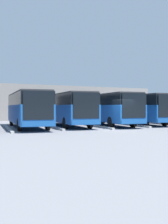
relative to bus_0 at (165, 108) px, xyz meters
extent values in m
plane|color=gray|center=(10.15, 5.26, -1.77)|extent=(600.00, 600.00, 0.00)
cube|color=#19519E|center=(0.00, -0.02, -0.52)|extent=(3.96, 11.47, 1.60)
cube|color=black|center=(0.00, -0.02, 0.78)|extent=(3.90, 11.30, 0.98)
cube|color=#333338|center=(0.00, -0.02, 1.33)|extent=(3.80, 11.01, 0.12)
cylinder|color=black|center=(-1.56, -3.33, -1.26)|extent=(0.43, 1.05, 1.02)
cylinder|color=black|center=(0.64, -3.62, -1.26)|extent=(0.43, 1.05, 1.02)
cube|color=#B2B2AD|center=(2.03, 1.67, -1.69)|extent=(1.15, 6.97, 0.15)
cube|color=#19519E|center=(4.06, -0.05, -0.52)|extent=(3.96, 11.47, 1.60)
cube|color=black|center=(4.06, -0.05, 0.78)|extent=(3.90, 11.30, 0.98)
cube|color=#333338|center=(4.06, -0.05, 1.33)|extent=(3.80, 11.01, 0.12)
cylinder|color=black|center=(3.41, 3.54, -1.26)|extent=(0.43, 1.05, 1.02)
cylinder|color=black|center=(5.61, 3.26, -1.26)|extent=(0.43, 1.05, 1.02)
cylinder|color=black|center=(2.50, -3.37, -1.26)|extent=(0.43, 1.05, 1.02)
cylinder|color=black|center=(4.70, -3.65, -1.26)|extent=(0.43, 1.05, 1.02)
cube|color=#B2B2AD|center=(6.09, 1.63, -1.69)|extent=(1.15, 6.97, 0.15)
cube|color=#19519E|center=(8.12, 0.18, -0.52)|extent=(3.96, 11.47, 1.60)
cube|color=black|center=(8.12, 0.18, 0.78)|extent=(3.90, 11.30, 0.98)
cube|color=black|center=(8.85, 5.77, 0.22)|extent=(2.20, 0.33, 2.09)
cube|color=#19519E|center=(8.85, 5.77, -1.10)|extent=(2.38, 0.37, 0.40)
cube|color=#333338|center=(8.12, 0.18, 1.33)|extent=(3.80, 11.01, 0.12)
cylinder|color=black|center=(7.47, 3.78, -1.26)|extent=(0.43, 1.05, 1.02)
cylinder|color=black|center=(9.67, 3.49, -1.26)|extent=(0.43, 1.05, 1.02)
cylinder|color=black|center=(6.56, -3.13, -1.26)|extent=(0.43, 1.05, 1.02)
cylinder|color=black|center=(8.76, -3.42, -1.26)|extent=(0.43, 1.05, 1.02)
cube|color=#B2B2AD|center=(10.15, 1.87, -1.69)|extent=(1.15, 6.97, 0.15)
cube|color=#19519E|center=(12.18, -0.63, -0.52)|extent=(3.96, 11.47, 1.60)
cube|color=black|center=(12.18, -0.63, 0.78)|extent=(3.90, 11.30, 0.98)
cube|color=black|center=(12.91, 4.95, 0.22)|extent=(2.20, 0.33, 2.09)
cube|color=#19519E|center=(12.91, 4.96, -1.10)|extent=(2.38, 0.37, 0.40)
cube|color=#333338|center=(12.18, -0.63, 1.33)|extent=(3.80, 11.01, 0.12)
cylinder|color=black|center=(11.53, 2.97, -1.26)|extent=(0.43, 1.05, 1.02)
cylinder|color=black|center=(13.73, 2.68, -1.26)|extent=(0.43, 1.05, 1.02)
cylinder|color=black|center=(10.62, -3.94, -1.26)|extent=(0.43, 1.05, 1.02)
cylinder|color=black|center=(12.82, -4.23, -1.26)|extent=(0.43, 1.05, 1.02)
cube|color=#B2B2AD|center=(14.21, 1.05, -1.69)|extent=(1.15, 6.97, 0.15)
cube|color=#19519E|center=(16.24, -0.21, -0.52)|extent=(3.96, 11.47, 1.60)
cube|color=black|center=(16.24, -0.21, 0.78)|extent=(3.90, 11.30, 0.98)
cube|color=black|center=(16.97, 5.38, 0.22)|extent=(2.20, 0.33, 2.09)
cube|color=#19519E|center=(16.97, 5.38, -1.10)|extent=(2.38, 0.37, 0.40)
cube|color=#333338|center=(16.24, -0.21, 1.33)|extent=(3.80, 11.01, 0.12)
cylinder|color=black|center=(15.59, 3.39, -1.26)|extent=(0.43, 1.05, 1.02)
cylinder|color=black|center=(17.79, 3.10, -1.26)|extent=(0.43, 1.05, 1.02)
cylinder|color=black|center=(14.68, -3.52, -1.26)|extent=(0.43, 1.05, 1.02)
cylinder|color=black|center=(16.88, -3.81, -1.26)|extent=(0.43, 1.05, 1.02)
cube|color=#B2B2AD|center=(18.27, 1.48, -1.69)|extent=(1.15, 6.97, 0.15)
cube|color=gray|center=(10.15, -18.85, 0.76)|extent=(37.41, 10.97, 5.05)
cube|color=silver|center=(10.15, -25.84, 3.03)|extent=(37.41, 3.00, 0.24)
cylinder|color=slate|center=(-2.95, -26.94, 0.63)|extent=(0.20, 0.20, 4.80)
camera|label=1|loc=(23.15, 24.66, 0.08)|focal=45.00mm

